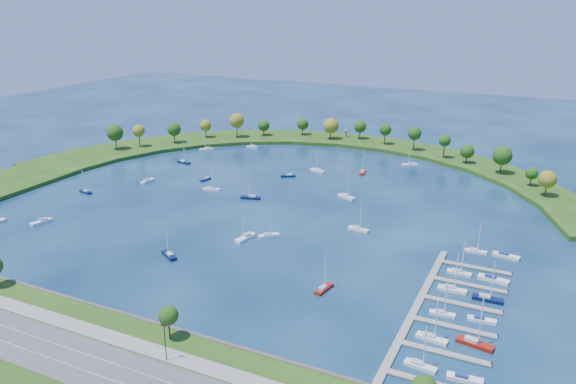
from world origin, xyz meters
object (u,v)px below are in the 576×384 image
at_px(moored_boat_11, 318,170).
at_px(docked_boat_7, 488,298).
at_px(dock_system, 442,312).
at_px(moored_boat_9, 363,172).
at_px(moored_boat_0, 207,149).
at_px(moored_boat_12, 288,175).
at_px(docked_boat_3, 475,342).
at_px(moored_boat_13, 206,179).
at_px(moored_boat_14, 245,237).
at_px(docked_boat_11, 506,256).
at_px(moored_boat_1, 85,191).
at_px(moored_boat_16, 41,221).
at_px(moored_boat_2, 211,189).
at_px(moored_boat_17, 169,254).
at_px(moored_boat_18, 184,162).
at_px(docked_boat_2, 432,337).
at_px(docked_boat_8, 459,272).
at_px(docked_boat_9, 493,279).
at_px(moored_boat_6, 269,235).
at_px(moored_boat_7, 410,164).
at_px(moored_boat_10, 252,146).
at_px(docked_boat_10, 476,250).
at_px(docked_boat_0, 420,365).
at_px(harbor_tower, 346,134).
at_px(docked_boat_5, 481,320).
at_px(moored_boat_5, 251,197).
at_px(docked_boat_1, 464,378).
at_px(moored_boat_3, 147,180).
at_px(docked_boat_4, 442,313).
at_px(moored_boat_8, 358,228).
at_px(moored_boat_19, 346,196).
at_px(docked_boat_6, 452,289).
at_px(moored_boat_15, 324,288).

distance_m(moored_boat_11, docked_boat_7, 138.70).
height_order(dock_system, moored_boat_9, moored_boat_9).
relative_size(moored_boat_0, moored_boat_9, 0.95).
xyz_separation_m(moored_boat_12, docked_boat_3, (106.10, -110.35, 0.09)).
relative_size(moored_boat_13, moored_boat_14, 0.67).
xyz_separation_m(moored_boat_0, docked_boat_11, (174.24, -78.21, -0.23)).
distance_m(moored_boat_0, docked_boat_7, 205.48).
xyz_separation_m(moored_boat_1, moored_boat_16, (11.36, -35.33, 0.06)).
bearing_deg(moored_boat_2, moored_boat_0, 105.26).
height_order(moored_boat_0, moored_boat_17, moored_boat_17).
bearing_deg(moored_boat_16, moored_boat_18, -166.73).
bearing_deg(moored_boat_18, docked_boat_2, -25.37).
relative_size(dock_system, moored_boat_2, 7.16).
bearing_deg(docked_boat_8, docked_boat_9, 1.48).
bearing_deg(docked_boat_2, docked_boat_8, 97.25).
xyz_separation_m(moored_boat_2, moored_boat_6, (49.15, -36.40, 0.01)).
bearing_deg(docked_boat_9, moored_boat_7, 123.40).
distance_m(moored_boat_16, moored_boat_17, 64.94).
relative_size(docked_boat_2, docked_boat_8, 1.08).
bearing_deg(moored_boat_1, docked_boat_8, -172.74).
xyz_separation_m(moored_boat_11, docked_boat_11, (98.14, -66.19, -0.25)).
bearing_deg(moored_boat_10, moored_boat_9, 155.13).
bearing_deg(docked_boat_10, moored_boat_12, 148.64).
bearing_deg(moored_boat_7, docked_boat_0, 72.85).
bearing_deg(dock_system, harbor_tower, 117.77).
bearing_deg(docked_boat_5, docked_boat_9, 85.05).
distance_m(moored_boat_5, moored_boat_6, 43.36).
height_order(moored_boat_10, docked_boat_1, moored_boat_10).
relative_size(moored_boat_3, moored_boat_16, 0.90).
xyz_separation_m(moored_boat_2, docked_boat_3, (129.28, -75.82, 0.08)).
relative_size(moored_boat_2, docked_boat_4, 1.09).
distance_m(moored_boat_8, moored_boat_18, 125.49).
distance_m(harbor_tower, moored_boat_9, 70.81).
bearing_deg(moored_boat_16, docked_boat_7, 107.89).
relative_size(moored_boat_1, moored_boat_19, 0.81).
bearing_deg(dock_system, moored_boat_13, 149.97).
distance_m(dock_system, docked_boat_3, 16.60).
xyz_separation_m(moored_boat_18, docked_boat_6, (157.19, -81.22, 0.02)).
relative_size(harbor_tower, docked_boat_5, 0.59).
bearing_deg(docked_boat_6, docked_boat_8, 89.68).
bearing_deg(moored_boat_2, docked_boat_8, -36.99).
relative_size(moored_boat_15, docked_boat_3, 0.84).
distance_m(docked_boat_8, docked_boat_9, 10.44).
xyz_separation_m(dock_system, moored_boat_8, (-41.12, 46.97, 0.56)).
relative_size(moored_boat_7, moored_boat_13, 1.27).
height_order(moored_boat_15, docked_boat_8, moored_boat_15).
xyz_separation_m(moored_boat_13, docked_boat_3, (140.22, -87.55, 0.12)).
bearing_deg(moored_boat_1, moored_boat_16, 118.01).
height_order(moored_boat_3, docked_boat_3, docked_boat_3).
bearing_deg(moored_boat_11, moored_boat_13, 57.04).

